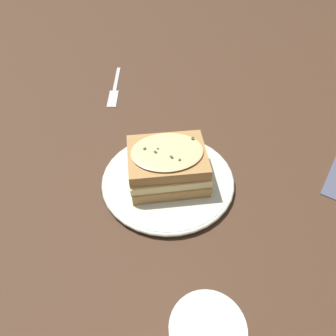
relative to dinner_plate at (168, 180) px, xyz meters
name	(u,v)px	position (x,y,z in m)	size (l,w,h in m)	color
ground_plane	(157,183)	(-0.01, 0.02, -0.01)	(2.40, 2.40, 0.00)	#473021
dinner_plate	(168,180)	(0.00, 0.00, 0.00)	(0.24, 0.24, 0.01)	silver
sandwich	(168,165)	(0.00, 0.00, 0.04)	(0.17, 0.18, 0.07)	#B2844C
fork	(114,91)	(0.22, 0.25, -0.01)	(0.17, 0.09, 0.00)	silver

